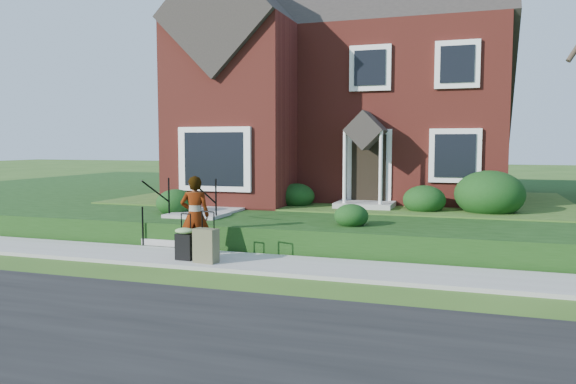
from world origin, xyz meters
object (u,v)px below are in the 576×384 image
at_px(suitcase_black, 185,242).
at_px(woman, 195,215).
at_px(front_steps, 188,224).
at_px(suitcase_olive, 206,245).

bearing_deg(suitcase_black, woman, 99.50).
xyz_separation_m(woman, suitcase_black, (0.06, -0.58, -0.47)).
distance_m(front_steps, suitcase_black, 2.41).
distance_m(woman, suitcase_olive, 1.02).
height_order(front_steps, suitcase_black, front_steps).
bearing_deg(front_steps, suitcase_olive, -54.54).
height_order(woman, suitcase_black, woman).
height_order(front_steps, suitcase_olive, front_steps).
relative_size(woman, suitcase_black, 1.77).
bearing_deg(woman, front_steps, -76.02).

